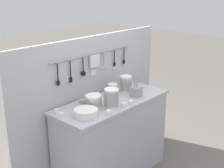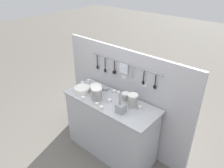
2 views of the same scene
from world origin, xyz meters
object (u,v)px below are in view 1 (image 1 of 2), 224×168
bowl_stack_nested_right (126,84)px  cup_front_right (130,87)px  bowl_stack_tall_left (94,102)px  cup_edge_far (109,113)px  cup_back_right (57,111)px  bowl_stack_short_front (111,98)px  cup_beside_plates (131,103)px  cup_back_left (62,115)px  steel_mixing_bowl (84,101)px  bowl_stack_wide_centre (113,89)px  cup_mid_row (116,99)px  plate_stack (86,113)px  cup_by_caddy (97,95)px  cutlery_caddy (136,91)px  cup_centre (124,105)px  cup_edge_near (93,97)px

bowl_stack_nested_right → cup_front_right: (0.10, 0.03, -0.07)m
bowl_stack_tall_left → cup_edge_far: bowl_stack_tall_left is taller
bowl_stack_nested_right → cup_back_right: size_ratio=4.06×
bowl_stack_short_front → bowl_stack_nested_right: (0.47, 0.20, -0.00)m
bowl_stack_tall_left → cup_beside_plates: bowl_stack_tall_left is taller
cup_back_left → cup_beside_plates: 0.75m
bowl_stack_tall_left → steel_mixing_bowl: 0.19m
steel_mixing_bowl → bowl_stack_wide_centre: bearing=-5.4°
cup_edge_far → cup_mid_row: bearing=31.1°
bowl_stack_short_front → cup_front_right: 0.62m
plate_stack → cup_edge_far: (0.17, -0.14, -0.01)m
cup_by_caddy → bowl_stack_tall_left: bearing=-141.6°
cup_edge_far → cup_mid_row: 0.38m
cup_edge_far → cup_beside_plates: same height
cup_front_right → cup_back_right: size_ratio=1.00×
steel_mixing_bowl → cup_back_right: cup_back_right is taller
cup_by_caddy → cup_mid_row: (0.04, -0.24, 0.00)m
cutlery_caddy → cup_centre: size_ratio=5.73×
cup_edge_near → cup_beside_plates: size_ratio=1.00×
bowl_stack_wide_centre → cup_mid_row: size_ratio=2.55×
cup_mid_row → cup_back_right: same height
bowl_stack_tall_left → steel_mixing_bowl: size_ratio=1.63×
cup_centre → cup_beside_plates: bearing=-12.6°
bowl_stack_tall_left → cup_front_right: (0.71, 0.11, -0.05)m
bowl_stack_wide_centre → cup_back_right: (-0.78, 0.04, -0.04)m
plate_stack → cup_by_caddy: bearing=33.1°
bowl_stack_nested_right → cup_back_right: (-0.95, 0.10, -0.07)m
bowl_stack_short_front → cup_edge_near: size_ratio=4.16×
bowl_stack_wide_centre → bowl_stack_nested_right: bearing=-19.9°
steel_mixing_bowl → cup_mid_row: (0.27, -0.21, 0.00)m
bowl_stack_nested_right → cup_edge_far: 0.71m
bowl_stack_nested_right → plate_stack: bearing=-168.1°
bowl_stack_wide_centre → steel_mixing_bowl: size_ratio=1.19×
cup_by_caddy → cup_back_right: size_ratio=1.00×
bowl_stack_wide_centre → bowl_stack_nested_right: 0.18m
cup_edge_far → cup_edge_near: (0.21, 0.43, 0.00)m
plate_stack → cup_mid_row: size_ratio=4.85×
bowl_stack_tall_left → cup_back_left: 0.37m
bowl_stack_tall_left → cup_beside_plates: (0.33, -0.23, -0.05)m
bowl_stack_tall_left → cutlery_caddy: cutlery_caddy is taller
steel_mixing_bowl → cup_back_left: (-0.39, -0.11, 0.00)m
cup_front_right → cup_beside_plates: same height
cup_back_left → cup_edge_near: 0.57m
bowl_stack_nested_right → cup_edge_far: size_ratio=4.06×
cup_back_right → cutlery_caddy: bearing=-17.6°
bowl_stack_short_front → cup_back_left: bowl_stack_short_front is taller
bowl_stack_short_front → cup_centre: bowl_stack_short_front is taller
bowl_stack_tall_left → cup_back_left: size_ratio=3.50×
cup_front_right → cup_beside_plates: (-0.38, -0.34, 0.00)m
cutlery_caddy → cup_by_caddy: (-0.30, 0.32, -0.04)m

